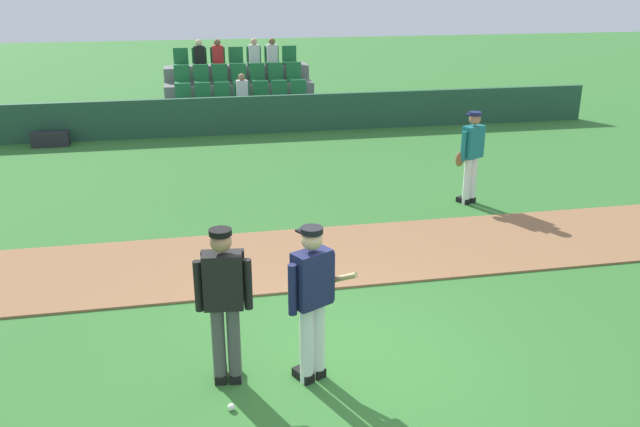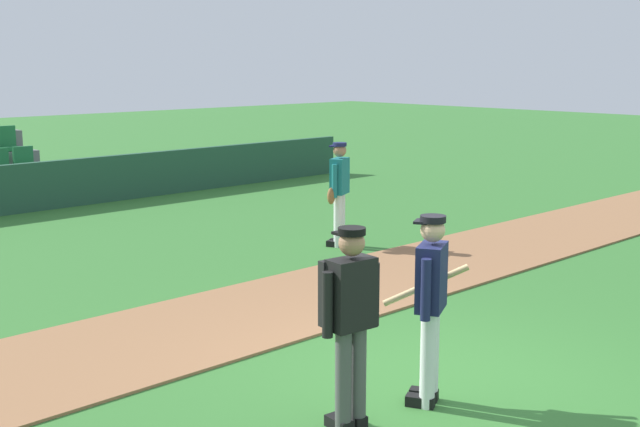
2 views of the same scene
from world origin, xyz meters
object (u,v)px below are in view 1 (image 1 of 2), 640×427
(baseball, at_px, (231,407))
(equipment_bag, at_px, (51,139))
(batter_navy_jersey, at_px, (312,298))
(umpire_home_plate, at_px, (224,297))
(runner_teal_jersey, at_px, (471,154))

(baseball, xyz_separation_m, equipment_bag, (-3.72, 11.84, 0.14))
(batter_navy_jersey, xyz_separation_m, umpire_home_plate, (-0.90, 0.14, 0.03))
(umpire_home_plate, bearing_deg, baseball, -90.79)
(batter_navy_jersey, distance_m, equipment_bag, 12.37)
(batter_navy_jersey, distance_m, umpire_home_plate, 0.91)
(runner_teal_jersey, bearing_deg, batter_navy_jersey, -127.66)
(baseball, relative_size, equipment_bag, 0.08)
(batter_navy_jersey, height_order, runner_teal_jersey, same)
(batter_navy_jersey, height_order, baseball, batter_navy_jersey)
(umpire_home_plate, relative_size, baseball, 23.78)
(umpire_home_plate, distance_m, runner_teal_jersey, 7.03)
(batter_navy_jersey, bearing_deg, umpire_home_plate, 171.28)
(umpire_home_plate, relative_size, runner_teal_jersey, 1.00)
(equipment_bag, bearing_deg, runner_teal_jersey, -36.04)
(batter_navy_jersey, xyz_separation_m, equipment_bag, (-4.62, 11.45, -0.79))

